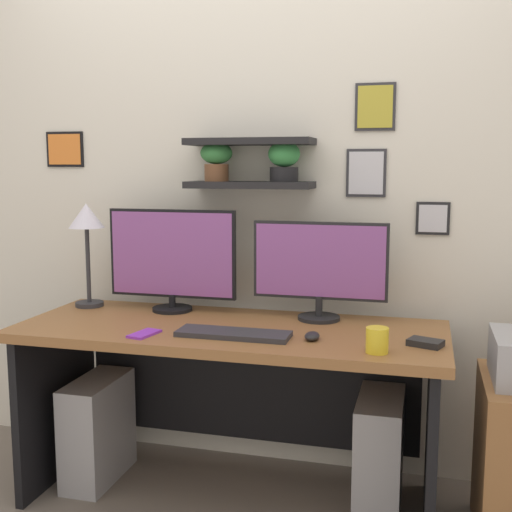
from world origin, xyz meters
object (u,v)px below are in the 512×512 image
computer_mouse (312,336)px  coffee_mug (377,340)px  monitor_right (320,266)px  computer_tower_left (98,429)px  cell_phone (144,334)px  monitor_left (172,258)px  desk_lamp (87,227)px  computer_tower_right (379,454)px  keyboard (233,334)px  desk (234,371)px  scissors_tray (425,343)px

computer_mouse → coffee_mug: size_ratio=1.00×
monitor_right → computer_tower_left: bearing=-168.4°
cell_phone → computer_tower_left: (-0.35, 0.23, -0.52)m
cell_phone → coffee_mug: (0.89, -0.01, 0.04)m
monitor_left → coffee_mug: 1.06m
desk_lamp → computer_tower_left: bearing=-56.0°
computer_tower_left → computer_mouse: bearing=-7.9°
monitor_right → computer_tower_right: bearing=-27.3°
monitor_left → coffee_mug: (0.95, -0.44, -0.20)m
monitor_right → desk_lamp: (-1.08, -0.02, 0.15)m
monitor_right → desk_lamp: 1.09m
monitor_right → keyboard: monitor_right is taller
desk → monitor_left: size_ratio=2.94×
coffee_mug → computer_tower_right: bearing=89.8°
monitor_right → cell_phone: 0.78m
keyboard → scissors_tray: 0.72m
scissors_tray → keyboard: bearing=-175.9°
keyboard → desk_lamp: bearing=157.0°
computer_mouse → coffee_mug: bearing=-23.0°
desk → keyboard: 0.30m
monitor_left → keyboard: (0.40, -0.36, -0.23)m
desk → desk_lamp: 0.96m
keyboard → coffee_mug: size_ratio=4.89×
desk → computer_tower_right: size_ratio=3.66×
keyboard → cell_phone: (-0.34, -0.07, -0.01)m
computer_mouse → scissors_tray: computer_mouse is taller
keyboard → computer_tower_left: (-0.69, 0.16, -0.53)m
desk_lamp → scissors_tray: size_ratio=4.00×
cell_phone → coffee_mug: 0.89m
computer_mouse → desk_lamp: desk_lamp is taller
monitor_right → computer_tower_right: (0.28, -0.14, -0.74)m
monitor_left → monitor_right: 0.67m
monitor_left → computer_tower_left: size_ratio=1.29×
desk_lamp → computer_mouse: bearing=-15.9°
monitor_left → keyboard: size_ratio=1.35×
monitor_right → computer_tower_left: (-0.96, -0.20, -0.75)m
monitor_right → computer_tower_left: 1.23m
monitor_left → computer_mouse: (0.70, -0.33, -0.23)m
keyboard → scissors_tray: size_ratio=3.67×
cell_phone → computer_tower_right: bearing=30.1°
cell_phone → computer_tower_left: cell_phone is taller
computer_mouse → keyboard: bearing=-175.1°
monitor_right → desk: bearing=-154.4°
computer_tower_right → scissors_tray: bearing=-45.3°
monitor_left → cell_phone: size_ratio=4.24×
monitor_left → coffee_mug: bearing=-24.9°
computer_tower_left → coffee_mug: bearing=-11.1°
monitor_right → computer_tower_left: size_ratio=1.24×
desk_lamp → computer_tower_right: size_ratio=1.01×
computer_tower_left → desk_lamp: bearing=124.0°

